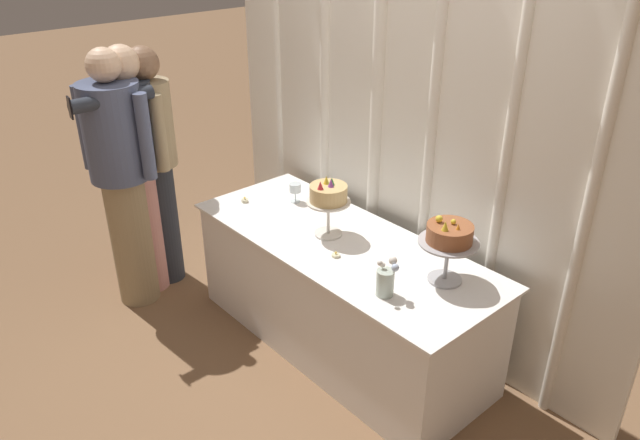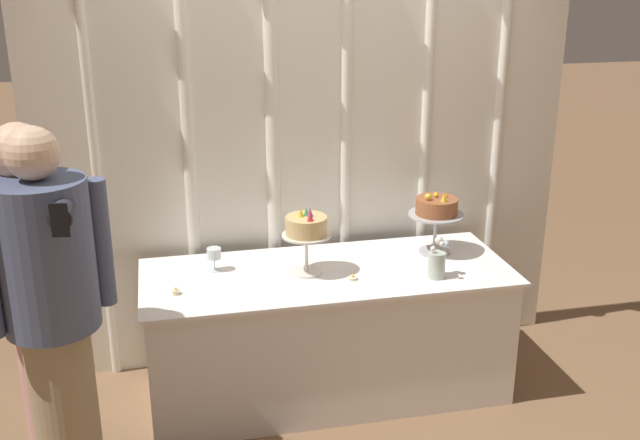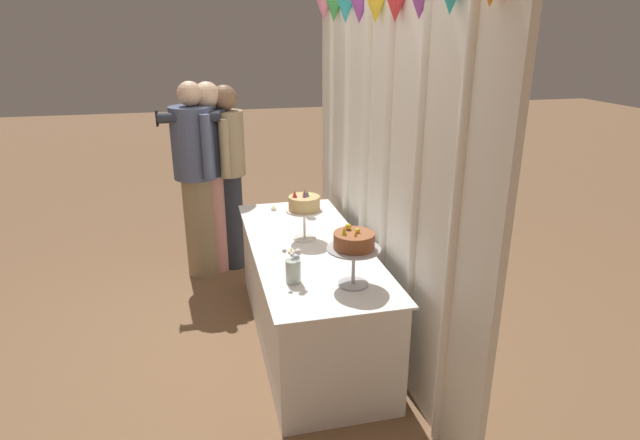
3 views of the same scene
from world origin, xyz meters
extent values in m
plane|color=#846042|center=(0.00, 0.00, 0.00)|extent=(24.00, 24.00, 0.00)
cube|color=white|center=(0.00, 0.59, 1.28)|extent=(3.06, 0.04, 2.56)
cylinder|color=white|center=(-1.17, 0.57, 1.28)|extent=(0.05, 0.05, 2.56)
cylinder|color=white|center=(-0.67, 0.57, 1.28)|extent=(0.07, 0.07, 2.56)
cylinder|color=white|center=(-0.21, 0.57, 1.28)|extent=(0.08, 0.08, 2.56)
cylinder|color=white|center=(0.21, 0.57, 1.28)|extent=(0.06, 0.06, 2.56)
cylinder|color=white|center=(0.69, 0.57, 1.28)|extent=(0.05, 0.05, 2.56)
cylinder|color=white|center=(1.15, 0.57, 1.28)|extent=(0.06, 0.06, 2.56)
cone|color=pink|center=(-1.32, 0.53, 2.28)|extent=(0.13, 0.13, 0.16)
cone|color=green|center=(-0.99, 0.53, 2.26)|extent=(0.13, 0.13, 0.16)
cone|color=#2DB2B7|center=(-0.66, 0.53, 2.24)|extent=(0.13, 0.13, 0.16)
cone|color=purple|center=(-0.33, 0.53, 2.24)|extent=(0.13, 0.13, 0.16)
cone|color=yellow|center=(0.00, 0.53, 2.23)|extent=(0.13, 0.13, 0.16)
cone|color=#DB333D|center=(0.33, 0.53, 2.24)|extent=(0.13, 0.13, 0.16)
cone|color=purple|center=(0.66, 0.53, 2.24)|extent=(0.13, 0.13, 0.16)
cube|color=white|center=(0.00, 0.10, 0.36)|extent=(1.92, 0.73, 0.71)
cube|color=white|center=(0.00, 0.10, 0.72)|extent=(1.97, 0.78, 0.01)
cylinder|color=silver|center=(-0.11, 0.10, 0.74)|extent=(0.16, 0.16, 0.01)
cylinder|color=silver|center=(-0.11, 0.10, 0.84)|extent=(0.02, 0.02, 0.20)
cylinder|color=silver|center=(-0.11, 0.10, 0.94)|extent=(0.26, 0.26, 0.01)
cylinder|color=#DBB775|center=(-0.11, 0.10, 1.00)|extent=(0.22, 0.22, 0.10)
cone|color=purple|center=(-0.09, 0.10, 1.07)|extent=(0.03, 0.03, 0.05)
cone|color=green|center=(-0.11, 0.12, 1.07)|extent=(0.03, 0.03, 0.05)
cone|color=yellow|center=(-0.14, 0.11, 1.07)|extent=(0.03, 0.03, 0.05)
cone|color=#DB333D|center=(-0.11, 0.03, 1.07)|extent=(0.03, 0.03, 0.05)
cylinder|color=#B2B2B7|center=(0.65, 0.22, 0.74)|extent=(0.18, 0.18, 0.01)
cylinder|color=#B2B2B7|center=(0.65, 0.22, 0.85)|extent=(0.02, 0.02, 0.21)
cylinder|color=#B2B2B7|center=(0.65, 0.22, 0.96)|extent=(0.31, 0.31, 0.01)
cylinder|color=#995633|center=(0.65, 0.22, 1.01)|extent=(0.23, 0.23, 0.09)
cone|color=orange|center=(0.70, 0.22, 1.07)|extent=(0.02, 0.02, 0.03)
sphere|color=yellow|center=(0.65, 0.24, 1.06)|extent=(0.03, 0.03, 0.03)
sphere|color=yellow|center=(0.59, 0.21, 1.07)|extent=(0.04, 0.04, 0.04)
cone|color=yellow|center=(0.66, 0.16, 1.08)|extent=(0.03, 0.03, 0.05)
cylinder|color=silver|center=(-0.59, 0.23, 0.73)|extent=(0.06, 0.06, 0.00)
cylinder|color=silver|center=(-0.59, 0.23, 0.77)|extent=(0.01, 0.01, 0.07)
cylinder|color=silver|center=(-0.59, 0.23, 0.83)|extent=(0.08, 0.08, 0.06)
cylinder|color=#B2C1B2|center=(0.53, -0.11, 0.80)|extent=(0.09, 0.09, 0.14)
sphere|color=silver|center=(0.58, -0.10, 0.91)|extent=(0.04, 0.04, 0.04)
sphere|color=white|center=(0.55, -0.08, 0.92)|extent=(0.04, 0.04, 0.04)
sphere|color=white|center=(0.54, -0.16, 0.94)|extent=(0.03, 0.03, 0.03)
sphere|color=white|center=(0.51, -0.11, 0.89)|extent=(0.03, 0.03, 0.03)
cylinder|color=beige|center=(-0.80, -0.02, 0.74)|extent=(0.04, 0.04, 0.02)
sphere|color=#F9CC4C|center=(-0.80, -0.02, 0.76)|extent=(0.01, 0.01, 0.01)
cylinder|color=beige|center=(0.10, -0.04, 0.74)|extent=(0.05, 0.05, 0.01)
sphere|color=#F9CC4C|center=(0.10, -0.04, 0.75)|extent=(0.01, 0.01, 0.01)
cylinder|color=#282D38|center=(-1.39, -0.33, 0.45)|extent=(0.26, 0.26, 0.90)
cylinder|color=#9E8966|center=(-1.39, -0.33, 1.18)|extent=(0.36, 0.36, 0.57)
sphere|color=#846047|center=(-1.39, -0.33, 1.57)|extent=(0.22, 0.22, 0.22)
cylinder|color=#9E8966|center=(-1.58, -0.29, 1.17)|extent=(0.08, 0.08, 0.50)
cylinder|color=#9E8966|center=(-1.20, -0.36, 1.17)|extent=(0.08, 0.08, 0.50)
cylinder|color=#D6938E|center=(-1.36, -0.48, 0.46)|extent=(0.31, 0.31, 0.92)
cylinder|color=#282D38|center=(-1.36, -0.48, 1.21)|extent=(0.42, 0.42, 0.57)
sphere|color=beige|center=(-1.36, -0.48, 1.60)|extent=(0.23, 0.23, 0.23)
cylinder|color=#282D38|center=(-1.54, -0.57, 1.20)|extent=(0.08, 0.08, 0.50)
cylinder|color=#282D38|center=(-1.19, -0.63, 1.45)|extent=(0.08, 0.50, 0.08)
cube|color=black|center=(-1.19, -0.88, 1.45)|extent=(0.06, 0.02, 0.12)
cylinder|color=#9E8966|center=(-1.29, -0.61, 0.46)|extent=(0.36, 0.36, 0.91)
cylinder|color=#4C5675|center=(-1.29, -0.61, 1.22)|extent=(0.50, 0.50, 0.61)
sphere|color=beige|center=(-1.29, -0.61, 1.63)|extent=(0.21, 0.21, 0.21)
cube|color=#334284|center=(-1.29, -0.78, 1.25)|extent=(0.04, 0.02, 0.39)
cylinder|color=#4C5675|center=(-1.50, -0.72, 1.21)|extent=(0.08, 0.08, 0.54)
cylinder|color=#4C5675|center=(-1.09, -0.51, 1.21)|extent=(0.08, 0.08, 0.54)
camera|label=1|loc=(2.22, -2.01, 2.46)|focal=34.23mm
camera|label=2|loc=(-0.84, -3.48, 2.32)|focal=42.11mm
camera|label=3|loc=(3.28, -0.60, 2.12)|focal=29.66mm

